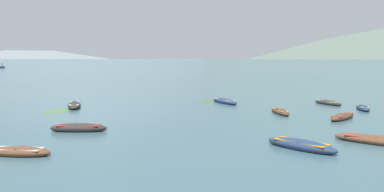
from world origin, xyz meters
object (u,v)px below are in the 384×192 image
Objects in this scene: rowboat_1 at (19,152)px; rowboat_7 at (363,108)px; rowboat_9 at (79,128)px; rowboat_8 at (377,140)px; rowboat_3 at (74,105)px; rowboat_0 at (328,103)px; rowboat_2 at (342,117)px; rowboat_6 at (301,145)px; rowboat_4 at (280,112)px; rowboat_5 at (225,101)px.

rowboat_7 reaches higher than rowboat_1.
rowboat_1 is at bearing -106.74° from rowboat_9.
rowboat_8 is at bearing -117.76° from rowboat_7.
rowboat_3 is at bearing 169.91° from rowboat_7.
rowboat_9 reaches higher than rowboat_0.
rowboat_6 is at bearing -128.21° from rowboat_2.
rowboat_1 is at bearing -178.86° from rowboat_8.
rowboat_9 is at bearing -158.88° from rowboat_4.
rowboat_6 is 1.02× the size of rowboat_9.
rowboat_9 is at bearing -152.77° from rowboat_0.
rowboat_6 is (-6.53, -8.30, 0.02)m from rowboat_2.
rowboat_0 is at bearing -1.20° from rowboat_3.
rowboat_1 is at bearing -145.59° from rowboat_4.
rowboat_5 is 18.78m from rowboat_6.
rowboat_3 is at bearing 102.07° from rowboat_9.
rowboat_0 is 0.91× the size of rowboat_8.
rowboat_5 reaches higher than rowboat_4.
rowboat_3 reaches higher than rowboat_1.
rowboat_3 is 17.96m from rowboat_4.
rowboat_6 is 1.09× the size of rowboat_7.
rowboat_1 is at bearing 178.64° from rowboat_6.
rowboat_6 is (14.02, -17.18, -0.00)m from rowboat_3.
rowboat_6 is at bearing -1.36° from rowboat_1.
rowboat_4 is 0.88× the size of rowboat_8.
rowboat_2 is at bearing 7.86° from rowboat_9.
rowboat_4 is 0.78× the size of rowboat_5.
rowboat_2 is 7.93m from rowboat_8.
rowboat_5 is (-2.99, 7.35, 0.02)m from rowboat_4.
rowboat_4 is at bearing 75.34° from rowboat_6.
rowboat_3 is 22.17m from rowboat_6.
rowboat_6 is at bearing -89.99° from rowboat_5.
rowboat_7 is 13.68m from rowboat_8.
rowboat_3 reaches higher than rowboat_0.
rowboat_6 reaches higher than rowboat_8.
rowboat_2 is at bearing 51.79° from rowboat_6.
rowboat_3 reaches higher than rowboat_6.
rowboat_5 reaches higher than rowboat_8.
rowboat_3 is 1.15× the size of rowboat_8.
rowboat_8 is at bearing -82.63° from rowboat_4.
rowboat_9 is (2.43, -11.38, 0.00)m from rowboat_3.
rowboat_1 is 0.80× the size of rowboat_8.
rowboat_1 reaches higher than rowboat_0.
rowboat_6 is at bearing -26.59° from rowboat_9.
rowboat_4 is 15.63m from rowboat_9.
rowboat_5 is (14.02, 1.60, -0.01)m from rowboat_3.
rowboat_8 is (-2.15, -7.63, 0.00)m from rowboat_2.
rowboat_8 reaches higher than rowboat_2.
rowboat_2 is at bearing 21.99° from rowboat_1.
rowboat_3 reaches higher than rowboat_2.
rowboat_9 is at bearing -162.68° from rowboat_7.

